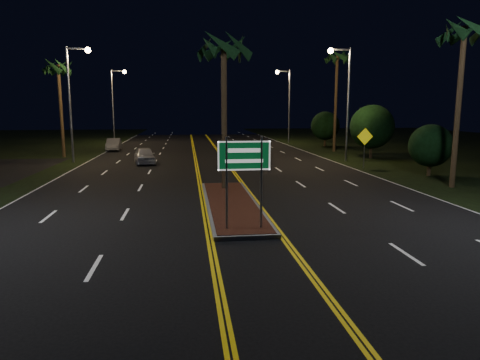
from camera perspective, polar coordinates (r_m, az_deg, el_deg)
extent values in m
plane|color=black|center=(12.41, 2.28, -10.65)|extent=(120.00, 120.00, 0.00)
cube|color=gray|center=(19.06, -1.14, -3.23)|extent=(2.25, 10.25, 0.15)
cube|color=#592819|center=(19.05, -1.14, -2.98)|extent=(2.00, 10.00, 0.02)
cylinder|color=gray|center=(14.58, -1.79, -0.48)|extent=(0.08, 0.08, 3.20)
cylinder|color=gray|center=(14.73, 2.86, -0.38)|extent=(0.08, 0.08, 3.20)
cube|color=#07471E|center=(14.51, 0.55, 3.27)|extent=(1.80, 0.04, 1.00)
cube|color=white|center=(14.49, 0.57, 3.26)|extent=(1.80, 0.01, 1.00)
cylinder|color=gray|center=(36.64, -21.73, 9.19)|extent=(0.18, 0.18, 9.00)
cube|color=gray|center=(36.74, -20.91, 16.05)|extent=(1.60, 0.12, 0.12)
sphere|color=#EBB569|center=(36.55, -19.63, 16.00)|extent=(0.44, 0.44, 0.44)
cylinder|color=gray|center=(56.24, -16.61, 9.34)|extent=(0.18, 0.18, 9.00)
cube|color=gray|center=(56.30, -15.99, 13.80)|extent=(1.60, 0.12, 0.12)
sphere|color=#EBB569|center=(56.18, -15.16, 13.75)|extent=(0.44, 0.44, 0.44)
cylinder|color=gray|center=(35.90, 14.20, 9.57)|extent=(0.18, 0.18, 9.00)
cube|color=gray|center=(35.91, 13.26, 16.57)|extent=(1.60, 0.12, 0.12)
sphere|color=#EBB569|center=(35.64, 11.99, 16.51)|extent=(0.44, 0.44, 0.44)
cylinder|color=gray|center=(55.03, 6.58, 9.67)|extent=(0.18, 0.18, 9.00)
cube|color=gray|center=(55.04, 5.84, 14.22)|extent=(1.60, 0.12, 0.12)
sphere|color=#EBB569|center=(54.86, 5.00, 14.14)|extent=(0.44, 0.44, 0.44)
cylinder|color=#382819|center=(22.09, -2.12, 8.13)|extent=(0.28, 0.28, 7.50)
cylinder|color=#382819|center=(40.97, -22.75, 8.39)|extent=(0.28, 0.28, 8.00)
cylinder|color=#382819|center=(25.88, 27.08, 8.42)|extent=(0.28, 0.28, 8.50)
cylinder|color=#382819|center=(44.03, 12.63, 9.89)|extent=(0.28, 0.28, 9.50)
cylinder|color=#382819|center=(30.04, 23.87, 1.37)|extent=(0.24, 0.24, 0.90)
sphere|color=black|center=(29.89, 24.07, 4.21)|extent=(2.70, 2.70, 2.70)
cylinder|color=#382819|center=(39.07, 17.03, 3.73)|extent=(0.24, 0.24, 1.26)
sphere|color=black|center=(38.93, 17.18, 6.81)|extent=(3.78, 3.78, 3.78)
cylinder|color=#382819|center=(50.17, 11.24, 5.05)|extent=(0.24, 0.24, 1.08)
sphere|color=black|center=(50.07, 11.30, 7.10)|extent=(3.24, 3.24, 3.24)
imported|color=#B7B8BE|center=(34.53, -12.62, 3.40)|extent=(2.62, 4.72, 1.49)
imported|color=#A5A7AE|center=(46.31, -16.49, 4.70)|extent=(2.09, 4.40, 1.43)
cylinder|color=gray|center=(32.22, 16.23, 3.75)|extent=(0.07, 0.07, 2.52)
cube|color=yellow|center=(32.12, 16.33, 5.58)|extent=(1.22, 0.13, 1.22)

